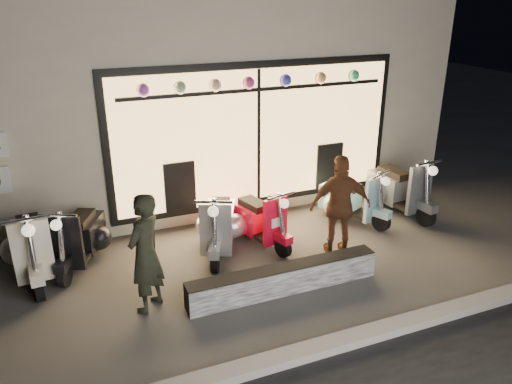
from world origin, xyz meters
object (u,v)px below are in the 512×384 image
(graffiti_barrier, at_px, (284,279))
(scooter_silver, at_px, (220,223))
(man, at_px, (145,254))
(woman, at_px, (340,206))
(scooter_red, at_px, (255,218))

(graffiti_barrier, relative_size, scooter_silver, 1.89)
(man, xyz_separation_m, woman, (3.15, 0.38, 0.00))
(graffiti_barrier, bearing_deg, woman, 28.27)
(scooter_red, relative_size, man, 0.86)
(graffiti_barrier, relative_size, woman, 1.71)
(man, height_order, woman, woman)
(graffiti_barrier, bearing_deg, scooter_silver, 104.71)
(graffiti_barrier, height_order, scooter_red, scooter_red)
(scooter_silver, relative_size, woman, 0.90)
(graffiti_barrier, distance_m, scooter_red, 1.65)
(woman, bearing_deg, scooter_silver, -11.74)
(scooter_silver, xyz_separation_m, man, (-1.43, -1.28, 0.39))
(man, bearing_deg, graffiti_barrier, 125.27)
(graffiti_barrier, xyz_separation_m, scooter_red, (0.23, 1.62, 0.21))
(scooter_silver, height_order, man, man)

